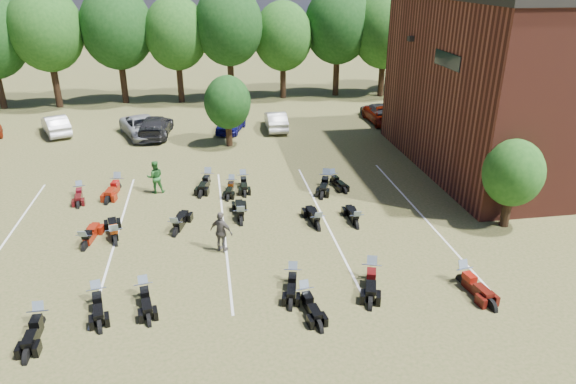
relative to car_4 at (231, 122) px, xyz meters
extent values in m
plane|color=brown|center=(1.65, -18.99, -0.69)|extent=(160.00, 160.00, 0.00)
imported|color=silver|center=(-13.05, 1.32, 0.03)|extent=(3.12, 4.64, 1.45)
imported|color=#93949B|center=(-6.56, -0.32, 0.04)|extent=(4.12, 5.76, 1.46)
imported|color=black|center=(-5.62, -0.35, 0.06)|extent=(2.59, 5.35, 1.50)
imported|color=#0C0B53|center=(0.00, 0.00, 0.00)|extent=(2.85, 4.36, 1.38)
imported|color=#BBBBB6|center=(3.46, -0.09, 0.01)|extent=(1.59, 4.28, 1.40)
imported|color=#620F05|center=(12.21, 0.23, -0.03)|extent=(2.29, 4.77, 1.31)
imported|color=#333237|center=(12.13, 1.46, -0.03)|extent=(1.88, 4.55, 1.32)
imported|color=#266527|center=(-4.85, -11.15, 0.24)|extent=(0.98, 0.81, 1.87)
imported|color=#514A45|center=(-1.51, -18.24, 0.26)|extent=(1.17, 1.02, 1.89)
cube|color=black|center=(11.00, -6.99, 6.81)|extent=(0.30, 0.40, 0.30)
cube|color=black|center=(11.12, -11.99, 6.31)|extent=(0.06, 3.00, 0.80)
cylinder|color=black|center=(-19.35, 10.01, 1.35)|extent=(0.58, 0.58, 4.08)
cylinder|color=black|center=(-14.35, 10.01, 1.35)|extent=(0.58, 0.58, 4.08)
ellipsoid|color=#1E4C19|center=(-14.35, 10.01, 5.65)|extent=(6.00, 6.00, 6.90)
cylinder|color=black|center=(-9.35, 10.01, 1.35)|extent=(0.57, 0.58, 4.08)
ellipsoid|color=#1E4C19|center=(-9.35, 10.01, 5.65)|extent=(6.00, 6.00, 6.90)
cylinder|color=black|center=(-4.35, 10.01, 1.35)|extent=(0.57, 0.58, 4.08)
ellipsoid|color=#1E4C19|center=(-4.35, 10.01, 5.65)|extent=(6.00, 6.00, 6.90)
cylinder|color=black|center=(0.65, 10.01, 1.35)|extent=(0.58, 0.58, 4.08)
ellipsoid|color=#1E4C19|center=(0.65, 10.01, 5.65)|extent=(6.00, 6.00, 6.90)
cylinder|color=black|center=(5.65, 10.01, 1.35)|extent=(0.57, 0.58, 4.08)
ellipsoid|color=#1E4C19|center=(5.65, 10.01, 5.65)|extent=(6.00, 6.00, 6.90)
cylinder|color=black|center=(10.65, 10.01, 1.35)|extent=(0.57, 0.58, 4.08)
ellipsoid|color=#1E4C19|center=(10.65, 10.01, 5.65)|extent=(6.00, 6.00, 6.90)
cylinder|color=black|center=(15.65, 10.01, 1.35)|extent=(0.57, 0.58, 4.08)
ellipsoid|color=#1E4C19|center=(15.65, 10.01, 5.65)|extent=(6.00, 6.00, 6.90)
cylinder|color=black|center=(20.65, 10.01, 1.35)|extent=(0.58, 0.58, 4.08)
ellipsoid|color=#1E4C19|center=(20.65, 10.01, 5.65)|extent=(6.00, 6.00, 6.90)
cylinder|color=black|center=(25.65, 10.01, 1.35)|extent=(0.58, 0.58, 4.08)
ellipsoid|color=#1E4C19|center=(25.65, 10.01, 5.65)|extent=(6.00, 6.00, 6.90)
cylinder|color=black|center=(12.15, -17.99, 0.17)|extent=(0.24, 0.24, 1.71)
sphere|color=#1E4C19|center=(12.15, -17.99, 2.07)|extent=(2.80, 2.80, 2.80)
cylinder|color=black|center=(-0.35, -3.49, 0.26)|extent=(0.24, 0.24, 1.90)
sphere|color=#1E4C19|center=(-0.35, -3.49, 2.41)|extent=(3.20, 3.20, 3.20)
cube|color=silver|center=(-11.35, -15.99, -0.68)|extent=(0.10, 14.00, 0.01)
cube|color=silver|center=(-6.35, -15.99, -0.68)|extent=(0.10, 14.00, 0.01)
cube|color=silver|center=(-1.35, -15.99, -0.68)|extent=(0.10, 14.00, 0.01)
cube|color=silver|center=(3.65, -15.99, -0.68)|extent=(0.10, 14.00, 0.01)
cube|color=silver|center=(8.65, -15.99, -0.68)|extent=(0.10, 14.00, 0.01)
camera|label=1|loc=(-1.82, -38.28, 10.85)|focal=32.00mm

